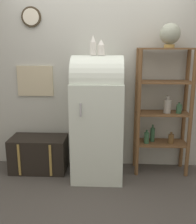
# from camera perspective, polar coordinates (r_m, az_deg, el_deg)

# --- Properties ---
(ground_plane) EXTENTS (12.00, 12.00, 0.00)m
(ground_plane) POSITION_cam_1_polar(r_m,az_deg,el_deg) (3.43, -0.26, -14.95)
(ground_plane) COLOR #4C4742
(wall_back) EXTENTS (7.00, 0.09, 2.70)m
(wall_back) POSITION_cam_1_polar(r_m,az_deg,el_deg) (3.59, 0.09, 9.06)
(wall_back) COLOR #B7B7AD
(wall_back) RESTS_ON ground_plane
(refrigerator) EXTENTS (0.63, 0.70, 1.56)m
(refrigerator) POSITION_cam_1_polar(r_m,az_deg,el_deg) (3.32, -0.09, -0.78)
(refrigerator) COLOR silver
(refrigerator) RESTS_ON ground_plane
(suitcase_trunk) EXTENTS (0.75, 0.43, 0.47)m
(suitcase_trunk) POSITION_cam_1_polar(r_m,az_deg,el_deg) (3.72, -12.71, -8.87)
(suitcase_trunk) COLOR black
(suitcase_trunk) RESTS_ON ground_plane
(shelf_unit) EXTENTS (0.70, 0.33, 1.65)m
(shelf_unit) POSITION_cam_1_polar(r_m,az_deg,el_deg) (3.51, 13.94, 1.07)
(shelf_unit) COLOR brown
(shelf_unit) RESTS_ON ground_plane
(globe) EXTENTS (0.25, 0.25, 0.29)m
(globe) POSITION_cam_1_polar(r_m,az_deg,el_deg) (3.40, 15.41, 16.00)
(globe) COLOR #AD8942
(globe) RESTS_ON shelf_unit
(vase_left) EXTENTS (0.07, 0.07, 0.24)m
(vase_left) POSITION_cam_1_polar(r_m,az_deg,el_deg) (3.20, -1.09, 14.19)
(vase_left) COLOR white
(vase_left) RESTS_ON refrigerator
(vase_center) EXTENTS (0.09, 0.09, 0.18)m
(vase_center) POSITION_cam_1_polar(r_m,az_deg,el_deg) (3.20, 0.69, 13.76)
(vase_center) COLOR white
(vase_center) RESTS_ON refrigerator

